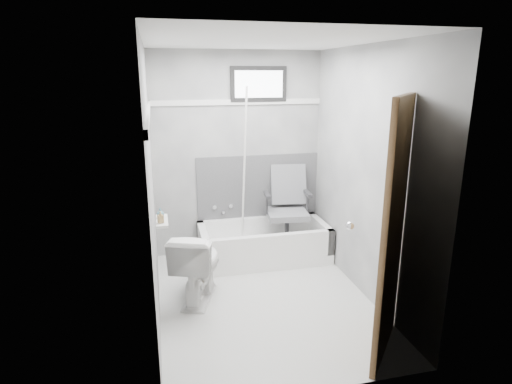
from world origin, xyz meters
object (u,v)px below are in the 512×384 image
object	(u,v)px
door	(449,245)
soap_bottle_a	(161,217)
bathtub	(264,242)
office_chair	(287,208)
toilet	(198,265)
soap_bottle_b	(160,213)

from	to	relation	value
door	soap_bottle_a	xyz separation A→B (m)	(-1.92, 1.17, -0.03)
bathtub	office_chair	world-z (taller)	office_chair
office_chair	soap_bottle_a	bearing A→B (deg)	-136.23
office_chair	toilet	bearing A→B (deg)	-138.07
toilet	soap_bottle_b	distance (m)	0.70
bathtub	door	bearing A→B (deg)	-71.25
soap_bottle_a	soap_bottle_b	size ratio (longest dim) A/B	1.20
toilet	soap_bottle_b	world-z (taller)	soap_bottle_b
door	soap_bottle_b	xyz separation A→B (m)	(-1.92, 1.31, -0.04)
office_chair	soap_bottle_a	size ratio (longest dim) A/B	9.59
bathtub	door	distance (m)	2.46
bathtub	door	size ratio (longest dim) A/B	0.75
bathtub	soap_bottle_a	world-z (taller)	soap_bottle_a
bathtub	soap_bottle_b	xyz separation A→B (m)	(-1.17, -0.90, 0.75)
bathtub	door	world-z (taller)	door
soap_bottle_a	soap_bottle_b	world-z (taller)	soap_bottle_a
office_chair	soap_bottle_b	bearing A→B (deg)	-139.90
toilet	soap_bottle_a	distance (m)	0.75
office_chair	door	distance (m)	2.34
soap_bottle_b	toilet	bearing A→B (deg)	25.81
office_chair	soap_bottle_b	size ratio (longest dim) A/B	11.51
toilet	door	world-z (taller)	door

